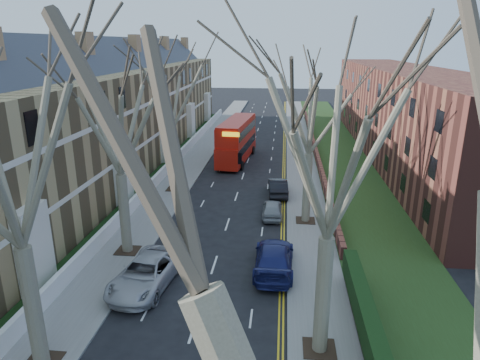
# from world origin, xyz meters

# --- Properties ---
(pavement_left) EXTENTS (3.00, 102.00, 0.12)m
(pavement_left) POSITION_xyz_m (-6.00, 39.00, 0.06)
(pavement_left) COLOR slate
(pavement_left) RESTS_ON ground
(pavement_right) EXTENTS (3.00, 102.00, 0.12)m
(pavement_right) POSITION_xyz_m (6.00, 39.00, 0.06)
(pavement_right) COLOR slate
(pavement_right) RESTS_ON ground
(terrace_left) EXTENTS (9.70, 78.00, 13.60)m
(terrace_left) POSITION_xyz_m (-13.65, 31.00, 5.53)
(terrace_left) COLOR olive
(terrace_left) RESTS_ON ground
(flats_right) EXTENTS (13.97, 54.00, 10.00)m
(flats_right) POSITION_xyz_m (17.46, 43.00, 4.98)
(flats_right) COLOR brown
(flats_right) RESTS_ON ground
(front_wall_left) EXTENTS (0.30, 78.00, 1.00)m
(front_wall_left) POSITION_xyz_m (-7.65, 31.00, 0.62)
(front_wall_left) COLOR white
(front_wall_left) RESTS_ON ground
(grass_verge_right) EXTENTS (6.00, 102.00, 0.06)m
(grass_verge_right) POSITION_xyz_m (10.50, 39.00, 0.15)
(grass_verge_right) COLOR #243C15
(grass_verge_right) RESTS_ON ground
(tree_left_mid) EXTENTS (10.50, 10.50, 14.71)m
(tree_left_mid) POSITION_xyz_m (-5.70, 6.00, 9.56)
(tree_left_mid) COLOR #6E664E
(tree_left_mid) RESTS_ON ground
(tree_left_far) EXTENTS (10.15, 10.15, 14.22)m
(tree_left_far) POSITION_xyz_m (-5.70, 16.00, 9.24)
(tree_left_far) COLOR #6E664E
(tree_left_far) RESTS_ON ground
(tree_left_dist) EXTENTS (10.50, 10.50, 14.71)m
(tree_left_dist) POSITION_xyz_m (-5.70, 28.00, 9.56)
(tree_left_dist) COLOR #6E664E
(tree_left_dist) RESTS_ON ground
(tree_right_mid) EXTENTS (10.50, 10.50, 14.71)m
(tree_right_mid) POSITION_xyz_m (5.70, 8.00, 9.56)
(tree_right_mid) COLOR #6E664E
(tree_right_mid) RESTS_ON ground
(tree_right_far) EXTENTS (10.15, 10.15, 14.22)m
(tree_right_far) POSITION_xyz_m (5.70, 22.00, 9.24)
(tree_right_far) COLOR #6E664E
(tree_right_far) RESTS_ON ground
(double_decker_bus) EXTENTS (3.50, 10.98, 4.52)m
(double_decker_bus) POSITION_xyz_m (-1.24, 38.68, 2.22)
(double_decker_bus) COLOR #B0170C
(double_decker_bus) RESTS_ON ground
(car_left_far) EXTENTS (3.41, 6.04, 1.59)m
(car_left_far) POSITION_xyz_m (-3.26, 12.29, 0.80)
(car_left_far) COLOR #AEAFB4
(car_left_far) RESTS_ON ground
(car_right_near) EXTENTS (2.27, 5.51, 1.59)m
(car_right_near) POSITION_xyz_m (3.56, 14.70, 0.80)
(car_right_near) COLOR navy
(car_right_near) RESTS_ON ground
(car_right_mid) EXTENTS (1.58, 3.79, 1.28)m
(car_right_mid) POSITION_xyz_m (3.21, 22.79, 0.64)
(car_right_mid) COLOR gray
(car_right_mid) RESTS_ON ground
(car_right_far) EXTENTS (1.87, 4.54, 1.46)m
(car_right_far) POSITION_xyz_m (3.55, 27.78, 0.73)
(car_right_far) COLOR black
(car_right_far) RESTS_ON ground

